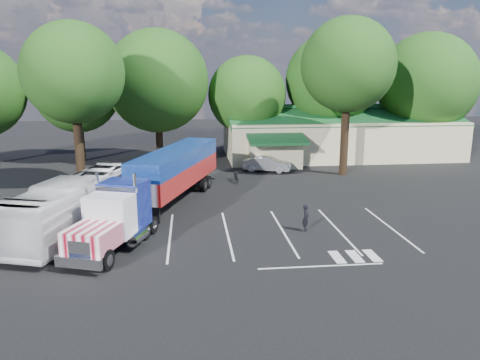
{
  "coord_description": "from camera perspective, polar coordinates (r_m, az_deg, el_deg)",
  "views": [
    {
      "loc": [
        -1.99,
        -30.93,
        8.89
      ],
      "look_at": [
        1.23,
        -1.3,
        2.0
      ],
      "focal_mm": 35.0,
      "sensor_mm": 36.0,
      "label": 1
    }
  ],
  "objects": [
    {
      "name": "tree_row_e",
      "position": [
        51.18,
        11.07,
        11.88
      ],
      "size": [
        9.6,
        9.6,
        12.9
      ],
      "color": "black",
      "rests_on": "ground"
    },
    {
      "name": "semi_truck",
      "position": [
        30.5,
        -9.32,
        0.19
      ],
      "size": [
        8.27,
        18.36,
        3.91
      ],
      "rotation": [
        0.0,
        0.0,
        -0.33
      ],
      "color": "black",
      "rests_on": "ground"
    },
    {
      "name": "tour_bus",
      "position": [
        28.0,
        -19.07,
        -2.81
      ],
      "size": [
        6.02,
        11.77,
        3.2
      ],
      "primitive_type": "imported",
      "rotation": [
        0.0,
        0.0,
        -0.31
      ],
      "color": "silver",
      "rests_on": "ground"
    },
    {
      "name": "silver_sedan",
      "position": [
        42.8,
        3.31,
        1.98
      ],
      "size": [
        4.59,
        2.86,
        1.43
      ],
      "primitive_type": "imported",
      "rotation": [
        0.0,
        0.0,
        1.23
      ],
      "color": "#B4B7BC",
      "rests_on": "ground"
    },
    {
      "name": "tree_near_left",
      "position": [
        37.89,
        -19.64,
        12.16
      ],
      "size": [
        7.6,
        7.6,
        12.65
      ],
      "color": "black",
      "rests_on": "ground"
    },
    {
      "name": "event_hall",
      "position": [
        51.64,
        11.63,
        5.32
      ],
      "size": [
        24.2,
        14.12,
        5.55
      ],
      "color": "#BCB68C",
      "rests_on": "ground"
    },
    {
      "name": "tree_row_f",
      "position": [
        53.89,
        21.84,
        10.94
      ],
      "size": [
        10.4,
        10.4,
        13.0
      ],
      "color": "black",
      "rests_on": "ground"
    },
    {
      "name": "tree_row_d",
      "position": [
        48.85,
        0.86,
        10.31
      ],
      "size": [
        8.0,
        8.0,
        10.6
      ],
      "color": "black",
      "rests_on": "ground"
    },
    {
      "name": "tree_row_b",
      "position": [
        49.98,
        -19.25,
        10.29
      ],
      "size": [
        8.4,
        8.4,
        11.35
      ],
      "color": "black",
      "rests_on": "ground"
    },
    {
      "name": "woman",
      "position": [
        27.0,
        8.03,
        -4.58
      ],
      "size": [
        0.5,
        0.65,
        1.57
      ],
      "primitive_type": "imported",
      "rotation": [
        0.0,
        0.0,
        1.33
      ],
      "color": "black",
      "rests_on": "ground"
    },
    {
      "name": "bicycle",
      "position": [
        38.76,
        -0.44,
        0.53
      ],
      "size": [
        0.77,
        1.97,
        1.02
      ],
      "primitive_type": "imported",
      "rotation": [
        0.0,
        0.0,
        0.05
      ],
      "color": "black",
      "rests_on": "ground"
    },
    {
      "name": "tree_near_right",
      "position": [
        41.67,
        13.05,
        13.48
      ],
      "size": [
        8.0,
        8.0,
        13.5
      ],
      "color": "black",
      "rests_on": "ground"
    },
    {
      "name": "tree_row_c",
      "position": [
        47.23,
        -10.07,
        11.79
      ],
      "size": [
        10.0,
        10.0,
        13.05
      ],
      "color": "black",
      "rests_on": "ground"
    },
    {
      "name": "ground",
      "position": [
        32.24,
        -2.42,
        -3.0
      ],
      "size": [
        120.0,
        120.0,
        0.0
      ],
      "primitive_type": "plane",
      "color": "black",
      "rests_on": "ground"
    }
  ]
}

